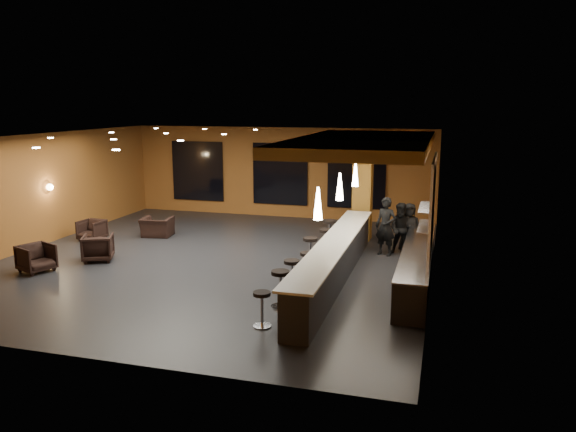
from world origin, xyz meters
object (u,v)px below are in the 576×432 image
(pendant_2, at_px, (355,175))
(staff_b, at_px, (402,229))
(bar_stool_0, at_px, (262,304))
(staff_a, at_px, (386,227))
(pendant_0, at_px, (318,203))
(bar_stool_1, at_px, (280,284))
(staff_c, at_px, (409,228))
(bar_stool_2, at_px, (292,272))
(armchair_c, at_px, (92,230))
(bar_counter, at_px, (335,262))
(bar_stool_3, at_px, (307,262))
(column, at_px, (363,187))
(armchair_d, at_px, (157,227))
(bar_stool_5, at_px, (326,239))
(bar_stool_6, at_px, (330,230))
(pendant_1, at_px, (340,187))
(bar_stool_4, at_px, (310,248))
(prep_counter, at_px, (417,265))
(armchair_b, at_px, (98,248))
(armchair_a, at_px, (36,258))

(pendant_2, bearing_deg, staff_b, -1.23)
(staff_b, xyz_separation_m, bar_stool_0, (-2.26, -6.27, -0.31))
(staff_a, bearing_deg, staff_b, 37.44)
(pendant_0, xyz_separation_m, bar_stool_1, (-0.79, -0.14, -1.81))
(bar_stool_0, bearing_deg, staff_b, 70.19)
(staff_c, height_order, bar_stool_1, staff_c)
(pendant_2, relative_size, bar_stool_2, 0.89)
(armchair_c, bearing_deg, bar_stool_2, -17.57)
(bar_counter, bearing_deg, bar_stool_3, -171.95)
(column, xyz_separation_m, armchair_d, (-6.71, -1.46, -1.43))
(staff_c, distance_m, bar_stool_5, 2.55)
(pendant_2, relative_size, staff_a, 0.40)
(column, bearing_deg, staff_c, -39.06)
(bar_stool_3, bearing_deg, bar_stool_5, 89.85)
(pendant_0, bearing_deg, bar_stool_6, 98.64)
(pendant_0, height_order, bar_stool_5, pendant_0)
(staff_c, bearing_deg, column, 128.23)
(pendant_1, height_order, bar_stool_5, pendant_1)
(bar_stool_4, bearing_deg, pendant_2, 64.98)
(staff_c, bearing_deg, bar_stool_4, -151.01)
(bar_stool_4, bearing_deg, bar_counter, -50.13)
(bar_counter, bearing_deg, column, 90.00)
(bar_stool_4, bearing_deg, bar_stool_1, -88.15)
(staff_b, xyz_separation_m, bar_stool_2, (-2.24, -4.05, -0.28))
(staff_b, distance_m, armchair_c, 9.96)
(pendant_2, bearing_deg, pendant_0, -90.00)
(bar_stool_4, bearing_deg, prep_counter, -11.23)
(armchair_d, bearing_deg, armchair_b, 79.21)
(staff_b, bearing_deg, bar_stool_3, -117.35)
(staff_b, distance_m, bar_stool_3, 3.74)
(armchair_a, xyz_separation_m, bar_stool_2, (7.01, 0.27, 0.13))
(bar_stool_2, xyz_separation_m, bar_stool_5, (0.13, 3.29, 0.02))
(staff_b, distance_m, armchair_d, 8.14)
(bar_stool_5, bearing_deg, bar_counter, -72.50)
(armchair_c, distance_m, bar_stool_6, 7.79)
(prep_counter, relative_size, armchair_d, 6.06)
(bar_stool_1, bearing_deg, bar_stool_6, 90.07)
(column, distance_m, armchair_a, 9.94)
(bar_stool_1, height_order, bar_stool_4, bar_stool_1)
(pendant_1, distance_m, bar_stool_4, 2.11)
(prep_counter, height_order, armchair_b, prep_counter)
(armchair_a, distance_m, bar_stool_4, 7.35)
(armchair_a, relative_size, bar_stool_3, 1.13)
(pendant_0, height_order, bar_stool_1, pendant_0)
(bar_counter, height_order, bar_stool_1, bar_counter)
(column, xyz_separation_m, staff_b, (1.42, -1.63, -0.97))
(armchair_a, xyz_separation_m, bar_stool_6, (7.03, 4.63, 0.18))
(bar_counter, distance_m, bar_stool_3, 0.71)
(column, bearing_deg, armchair_d, -167.69)
(bar_stool_1, bearing_deg, prep_counter, 43.42)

